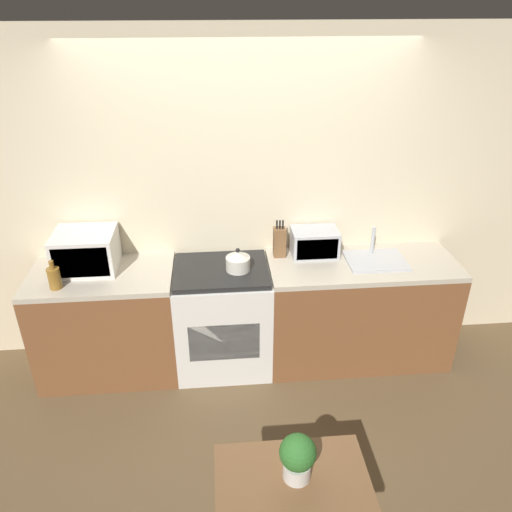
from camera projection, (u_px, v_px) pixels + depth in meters
The scene contains 13 objects.
ground_plane at pixel (255, 416), 3.68m from camera, with size 16.00×16.00×0.00m, color brown.
wall_back at pixel (244, 202), 3.93m from camera, with size 10.00×0.06×2.60m.
counter_left_run at pixel (108, 323), 3.95m from camera, with size 1.07×0.62×0.90m.
counter_right_run at pixel (358, 310), 4.10m from camera, with size 1.48×0.62×0.90m.
stove_range at pixel (223, 317), 4.02m from camera, with size 0.74×0.62×0.90m.
kettle at pixel (238, 261), 3.75m from camera, with size 0.18×0.18×0.18m.
microwave at pixel (86, 251), 3.74m from camera, with size 0.45×0.38×0.30m.
bottle at pixel (54, 278), 3.52m from camera, with size 0.09×0.09×0.22m.
knife_block at pixel (279, 242), 3.93m from camera, with size 0.09×0.09×0.31m.
toaster_oven at pixel (314, 243), 3.95m from camera, with size 0.36×0.25×0.21m.
sink_basin at pixel (376, 260), 3.90m from camera, with size 0.45×0.35×0.24m.
dining_table at pixel (293, 507), 2.35m from camera, with size 0.72×0.55×0.77m.
potted_plant at pixel (298, 457), 2.27m from camera, with size 0.17×0.17×0.25m.
Camera 1 is at (-0.23, -2.67, 2.78)m, focal length 35.00 mm.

